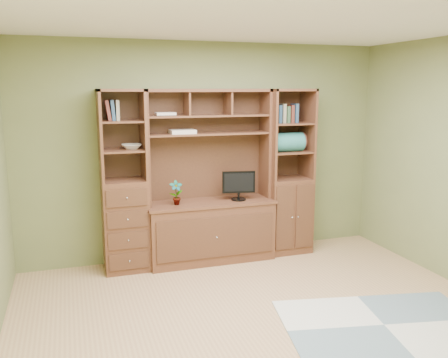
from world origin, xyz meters
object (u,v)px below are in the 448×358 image
object	(u,v)px
left_tower	(124,182)
right_tower	(288,172)
monitor	(239,180)
center_hutch	(210,177)

from	to	relation	value
left_tower	right_tower	world-z (taller)	same
left_tower	monitor	distance (m)	1.35
center_hutch	right_tower	xyz separation A→B (m)	(1.02, 0.04, 0.00)
left_tower	right_tower	bearing A→B (deg)	0.00
center_hutch	monitor	world-z (taller)	center_hutch
center_hutch	monitor	xyz separation A→B (m)	(0.35, -0.03, -0.05)
right_tower	monitor	bearing A→B (deg)	-173.70
right_tower	center_hutch	bearing A→B (deg)	-177.77
monitor	right_tower	bearing A→B (deg)	17.15
left_tower	monitor	bearing A→B (deg)	-3.19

